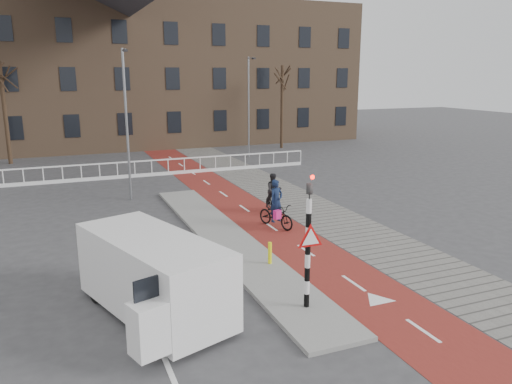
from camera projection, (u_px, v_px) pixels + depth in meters
name	position (u px, v px, depth m)	size (l,w,h in m)	color
ground	(293.00, 279.00, 15.01)	(120.00, 120.00, 0.00)	#38383A
bike_lane	(230.00, 198.00, 24.56)	(2.50, 60.00, 0.01)	maroon
sidewalk	(281.00, 193.00, 25.59)	(3.00, 60.00, 0.01)	slate
curb_island	(227.00, 240.00, 18.34)	(1.80, 16.00, 0.12)	gray
traffic_signal	(308.00, 238.00, 12.51)	(0.80, 0.80, 3.68)	black
bollard	(270.00, 253.00, 15.81)	(0.12, 0.12, 0.70)	#F3F10D
cyclist_near	(276.00, 211.00, 19.84)	(1.24, 1.97, 1.94)	black
cyclist_far	(274.00, 196.00, 21.92)	(0.75, 1.62, 1.76)	black
van	(153.00, 274.00, 12.56)	(3.37, 5.15, 2.06)	white
railing	(82.00, 176.00, 28.40)	(28.00, 0.10, 0.99)	silver
townhouse_row	(88.00, 51.00, 40.89)	(46.00, 10.00, 15.90)	#7F6047
tree_mid	(5.00, 113.00, 33.28)	(0.28, 0.28, 6.80)	black
tree_right	(282.00, 107.00, 40.47)	(0.24, 0.24, 6.63)	black
streetlight_near	(127.00, 126.00, 23.60)	(0.12, 0.12, 7.14)	slate
streetlight_right	(249.00, 108.00, 35.97)	(0.12, 0.12, 7.15)	slate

